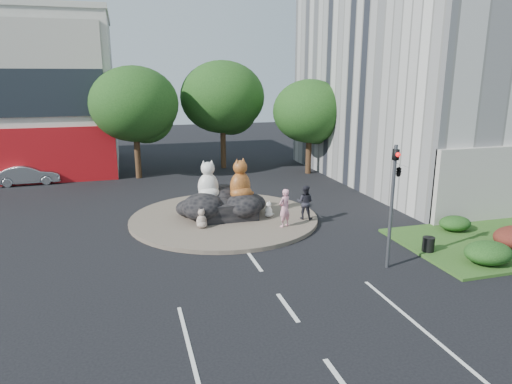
# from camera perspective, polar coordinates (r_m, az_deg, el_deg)

# --- Properties ---
(ground) EXTENTS (120.00, 120.00, 0.00)m
(ground) POSITION_cam_1_polar(r_m,az_deg,el_deg) (15.78, 3.98, -14.22)
(ground) COLOR black
(ground) RESTS_ON ground
(roundabout_island) EXTENTS (10.00, 10.00, 0.20)m
(roundabout_island) POSITION_cam_1_polar(r_m,az_deg,el_deg) (24.64, -4.01, -3.25)
(roundabout_island) COLOR brown
(roundabout_island) RESTS_ON ground
(rock_plinth) EXTENTS (3.20, 2.60, 0.90)m
(rock_plinth) POSITION_cam_1_polar(r_m,az_deg,el_deg) (24.48, -4.03, -2.03)
(rock_plinth) COLOR black
(rock_plinth) RESTS_ON roundabout_island
(grass_verge) EXTENTS (10.00, 6.00, 0.12)m
(grass_verge) POSITION_cam_1_polar(r_m,az_deg,el_deg) (24.41, 28.92, -5.35)
(grass_verge) COLOR #29541C
(grass_verge) RESTS_ON ground
(tree_left) EXTENTS (6.46, 6.46, 8.27)m
(tree_left) POSITION_cam_1_polar(r_m,az_deg,el_deg) (35.13, -14.83, 10.15)
(tree_left) COLOR #382314
(tree_left) RESTS_ON ground
(tree_mid) EXTENTS (6.84, 6.84, 8.76)m
(tree_mid) POSITION_cam_1_polar(r_m,az_deg,el_deg) (37.94, -4.14, 11.32)
(tree_mid) COLOR #382314
(tree_mid) RESTS_ON ground
(tree_right) EXTENTS (5.70, 5.70, 7.30)m
(tree_right) POSITION_cam_1_polar(r_m,az_deg,el_deg) (35.98, 6.78, 9.61)
(tree_right) COLOR #382314
(tree_right) RESTS_ON ground
(hedge_near_green) EXTENTS (2.00, 1.60, 0.90)m
(hedge_near_green) POSITION_cam_1_polar(r_m,az_deg,el_deg) (20.89, 27.03, -6.78)
(hedge_near_green) COLOR #163711
(hedge_near_green) RESTS_ON grass_verge
(hedge_back_green) EXTENTS (1.60, 1.28, 0.72)m
(hedge_back_green) POSITION_cam_1_polar(r_m,az_deg,el_deg) (24.54, 23.62, -3.61)
(hedge_back_green) COLOR #163711
(hedge_back_green) RESTS_ON grass_verge
(traffic_light) EXTENTS (0.44, 1.24, 5.00)m
(traffic_light) POSITION_cam_1_polar(r_m,az_deg,el_deg) (18.41, 17.06, 1.43)
(traffic_light) COLOR #595B60
(traffic_light) RESTS_ON ground
(street_lamp) EXTENTS (2.34, 0.22, 8.06)m
(street_lamp) POSITION_cam_1_polar(r_m,az_deg,el_deg) (27.60, 24.00, 6.91)
(street_lamp) COLOR #595B60
(street_lamp) RESTS_ON ground
(cat_white) EXTENTS (1.31, 1.14, 2.14)m
(cat_white) POSITION_cam_1_polar(r_m,az_deg,el_deg) (24.35, -6.02, 1.53)
(cat_white) COLOR silver
(cat_white) RESTS_ON rock_plinth
(cat_tabby) EXTENTS (1.72, 1.64, 2.23)m
(cat_tabby) POSITION_cam_1_polar(r_m,az_deg,el_deg) (24.22, -1.99, 1.65)
(cat_tabby) COLOR #A56722
(cat_tabby) RESTS_ON rock_plinth
(kitten_calico) EXTENTS (0.63, 0.56, 0.99)m
(kitten_calico) POSITION_cam_1_polar(r_m,az_deg,el_deg) (22.79, -6.83, -3.23)
(kitten_calico) COLOR white
(kitten_calico) RESTS_ON roundabout_island
(kitten_white) EXTENTS (0.67, 0.68, 0.86)m
(kitten_white) POSITION_cam_1_polar(r_m,az_deg,el_deg) (24.35, 1.59, -2.14)
(kitten_white) COLOR silver
(kitten_white) RESTS_ON roundabout_island
(pedestrian_pink) EXTENTS (0.84, 0.74, 1.93)m
(pedestrian_pink) POSITION_cam_1_polar(r_m,az_deg,el_deg) (22.69, 3.59, -1.99)
(pedestrian_pink) COLOR pink
(pedestrian_pink) RESTS_ON roundabout_island
(pedestrian_dark) EXTENTS (1.11, 1.05, 1.81)m
(pedestrian_dark) POSITION_cam_1_polar(r_m,az_deg,el_deg) (24.02, 6.14, -1.27)
(pedestrian_dark) COLOR #22212A
(pedestrian_dark) RESTS_ON roundabout_island
(parked_car) EXTENTS (4.30, 1.66, 1.40)m
(parked_car) POSITION_cam_1_polar(r_m,az_deg,el_deg) (36.31, -26.58, 1.96)
(parked_car) COLOR #96999D
(parked_car) RESTS_ON ground
(litter_bin) EXTENTS (0.56, 0.56, 0.64)m
(litter_bin) POSITION_cam_1_polar(r_m,az_deg,el_deg) (21.27, 20.74, -6.12)
(litter_bin) COLOR black
(litter_bin) RESTS_ON grass_verge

